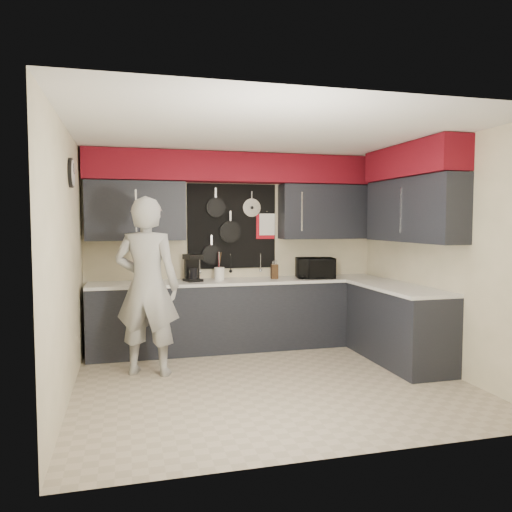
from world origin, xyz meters
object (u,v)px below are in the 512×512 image
object	(u,v)px
knife_block	(274,272)
microwave	(315,268)
person	(147,286)
utensil_crock	(219,274)
coffee_maker	(193,267)

from	to	relation	value
knife_block	microwave	bearing A→B (deg)	-5.20
person	utensil_crock	bearing A→B (deg)	-118.24
knife_block	utensil_crock	xyz separation A→B (m)	(-0.75, 0.04, -0.01)
microwave	coffee_maker	world-z (taller)	coffee_maker
knife_block	person	size ratio (longest dim) A/B	0.10
microwave	coffee_maker	xyz separation A→B (m)	(-1.66, 0.10, 0.04)
microwave	utensil_crock	world-z (taller)	microwave
coffee_maker	knife_block	bearing A→B (deg)	-17.86
utensil_crock	coffee_maker	xyz separation A→B (m)	(-0.36, -0.02, 0.10)
coffee_maker	microwave	bearing A→B (deg)	-20.03
knife_block	person	bearing A→B (deg)	-151.37
knife_block	utensil_crock	bearing A→B (deg)	179.24
person	coffee_maker	bearing A→B (deg)	-105.93
utensil_crock	person	xyz separation A→B (m)	(-0.97, -0.88, -0.02)
coffee_maker	person	world-z (taller)	person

